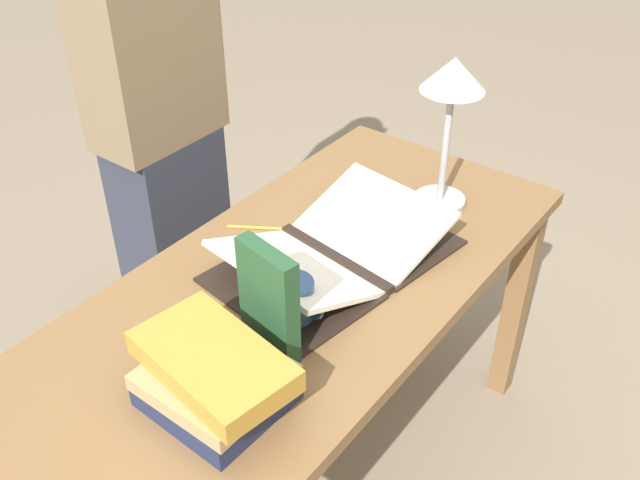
{
  "coord_description": "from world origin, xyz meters",
  "views": [
    {
      "loc": [
        0.97,
        0.78,
        1.73
      ],
      "look_at": [
        -0.06,
        0.01,
        0.81
      ],
      "focal_mm": 40.0,
      "sensor_mm": 36.0,
      "label": 1
    }
  ],
  "objects_px": {
    "pencil": "(257,228)",
    "book_standing_upright": "(269,301)",
    "open_book": "(335,251)",
    "reading_lamp": "(452,94)",
    "person_reader": "(160,128)",
    "coffee_mug": "(292,300)",
    "book_stack_tall": "(215,377)"
  },
  "relations": [
    {
      "from": "book_standing_upright",
      "to": "coffee_mug",
      "type": "distance_m",
      "value": 0.12
    },
    {
      "from": "book_standing_upright",
      "to": "person_reader",
      "type": "xyz_separation_m",
      "value": [
        -0.41,
        -0.76,
        -0.03
      ]
    },
    {
      "from": "person_reader",
      "to": "book_standing_upright",
      "type": "bearing_deg",
      "value": -118.77
    },
    {
      "from": "person_reader",
      "to": "coffee_mug",
      "type": "bearing_deg",
      "value": -113.51
    },
    {
      "from": "open_book",
      "to": "book_stack_tall",
      "type": "xyz_separation_m",
      "value": [
        0.47,
        0.08,
        0.03
      ]
    },
    {
      "from": "reading_lamp",
      "to": "book_stack_tall",
      "type": "bearing_deg",
      "value": 0.51
    },
    {
      "from": "person_reader",
      "to": "reading_lamp",
      "type": "bearing_deg",
      "value": -71.31
    },
    {
      "from": "book_standing_upright",
      "to": "coffee_mug",
      "type": "bearing_deg",
      "value": -157.79
    },
    {
      "from": "reading_lamp",
      "to": "coffee_mug",
      "type": "height_order",
      "value": "reading_lamp"
    },
    {
      "from": "reading_lamp",
      "to": "pencil",
      "type": "bearing_deg",
      "value": -38.76
    },
    {
      "from": "open_book",
      "to": "person_reader",
      "type": "bearing_deg",
      "value": -90.81
    },
    {
      "from": "open_book",
      "to": "book_standing_upright",
      "type": "relative_size",
      "value": 2.49
    },
    {
      "from": "book_stack_tall",
      "to": "person_reader",
      "type": "height_order",
      "value": "person_reader"
    },
    {
      "from": "coffee_mug",
      "to": "person_reader",
      "type": "relative_size",
      "value": 0.07
    },
    {
      "from": "book_stack_tall",
      "to": "pencil",
      "type": "bearing_deg",
      "value": -146.37
    },
    {
      "from": "open_book",
      "to": "pencil",
      "type": "bearing_deg",
      "value": -79.97
    },
    {
      "from": "book_stack_tall",
      "to": "reading_lamp",
      "type": "bearing_deg",
      "value": -179.49
    },
    {
      "from": "reading_lamp",
      "to": "pencil",
      "type": "distance_m",
      "value": 0.57
    },
    {
      "from": "open_book",
      "to": "book_stack_tall",
      "type": "bearing_deg",
      "value": 17.38
    },
    {
      "from": "pencil",
      "to": "book_standing_upright",
      "type": "bearing_deg",
      "value": 44.82
    },
    {
      "from": "open_book",
      "to": "person_reader",
      "type": "relative_size",
      "value": 0.36
    },
    {
      "from": "book_standing_upright",
      "to": "pencil",
      "type": "height_order",
      "value": "book_standing_upright"
    },
    {
      "from": "book_stack_tall",
      "to": "coffee_mug",
      "type": "xyz_separation_m",
      "value": [
        -0.26,
        -0.03,
        -0.02
      ]
    },
    {
      "from": "coffee_mug",
      "to": "reading_lamp",
      "type": "bearing_deg",
      "value": 177.46
    },
    {
      "from": "open_book",
      "to": "person_reader",
      "type": "distance_m",
      "value": 0.7
    },
    {
      "from": "book_standing_upright",
      "to": "book_stack_tall",
      "type": "bearing_deg",
      "value": 14.71
    },
    {
      "from": "reading_lamp",
      "to": "pencil",
      "type": "relative_size",
      "value": 3.05
    },
    {
      "from": "pencil",
      "to": "person_reader",
      "type": "bearing_deg",
      "value": -104.32
    },
    {
      "from": "book_standing_upright",
      "to": "open_book",
      "type": "bearing_deg",
      "value": -158.05
    },
    {
      "from": "book_stack_tall",
      "to": "person_reader",
      "type": "bearing_deg",
      "value": -127.09
    },
    {
      "from": "reading_lamp",
      "to": "person_reader",
      "type": "xyz_separation_m",
      "value": [
        0.26,
        -0.76,
        -0.21
      ]
    },
    {
      "from": "reading_lamp",
      "to": "book_standing_upright",
      "type": "bearing_deg",
      "value": -0.47
    }
  ]
}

